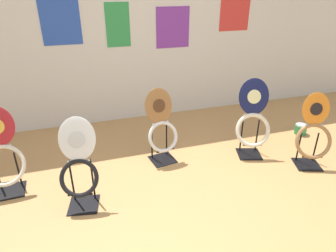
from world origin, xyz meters
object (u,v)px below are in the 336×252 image
toilet_seat_display_crimson_swirl (2,155)px  paint_can (301,129)px  toilet_seat_display_woodgrain (161,127)px  toilet_seat_display_navy_moon (253,122)px  toilet_seat_display_white_plain (79,167)px  toilet_seat_display_orange_sun (313,136)px

toilet_seat_display_crimson_swirl → paint_can: toilet_seat_display_crimson_swirl is taller
toilet_seat_display_crimson_swirl → toilet_seat_display_woodgrain: toilet_seat_display_woodgrain is taller
paint_can → toilet_seat_display_navy_moon: bearing=-165.1°
toilet_seat_display_white_plain → toilet_seat_display_navy_moon: bearing=9.4°
toilet_seat_display_woodgrain → toilet_seat_display_white_plain: bearing=-150.0°
toilet_seat_display_crimson_swirl → toilet_seat_display_woodgrain: (1.67, 0.10, 0.02)m
toilet_seat_display_white_plain → paint_can: size_ratio=5.24×
toilet_seat_display_woodgrain → paint_can: (2.07, 0.05, -0.36)m
toilet_seat_display_navy_moon → paint_can: 1.09m
toilet_seat_display_orange_sun → paint_can: size_ratio=5.21×
toilet_seat_display_crimson_swirl → paint_can: 3.76m
toilet_seat_display_navy_moon → paint_can: toilet_seat_display_navy_moon is taller
toilet_seat_display_white_plain → toilet_seat_display_orange_sun: toilet_seat_display_white_plain is taller
toilet_seat_display_navy_moon → toilet_seat_display_orange_sun: toilet_seat_display_navy_moon is taller
toilet_seat_display_orange_sun → toilet_seat_display_crimson_swirl: bearing=170.7°
toilet_seat_display_woodgrain → toilet_seat_display_orange_sun: (1.61, -0.64, -0.05)m
toilet_seat_display_crimson_swirl → toilet_seat_display_navy_moon: (2.75, -0.11, 0.02)m
toilet_seat_display_woodgrain → toilet_seat_display_navy_moon: size_ratio=0.93×
toilet_seat_display_white_plain → paint_can: bearing=11.2°
toilet_seat_display_woodgrain → paint_can: 2.10m
toilet_seat_display_white_plain → paint_can: toilet_seat_display_white_plain is taller
toilet_seat_display_woodgrain → toilet_seat_display_orange_sun: size_ratio=1.02×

